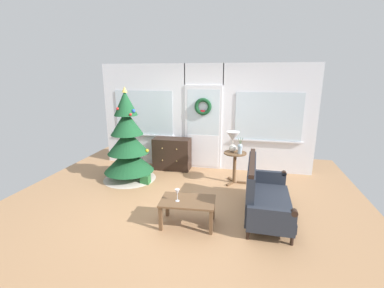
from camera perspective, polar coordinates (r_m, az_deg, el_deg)
The scene contains 11 objects.
ground_plane at distance 5.01m, azimuth -1.96°, elevation -12.69°, with size 6.76×6.76×0.00m, color #AD7F56.
back_wall_with_door at distance 6.57m, azimuth 2.46°, elevation 5.72°, with size 5.20×0.19×2.55m.
christmas_tree at distance 6.06m, azimuth -13.47°, elevation -0.35°, with size 1.17×1.17×2.05m.
dresser_cabinet at distance 6.65m, azimuth -4.27°, elevation -2.08°, with size 0.90×0.45×0.78m.
settee_sofa at distance 4.65m, azimuth 14.70°, elevation -10.32°, with size 0.75×1.62×0.96m.
side_table at distance 5.82m, azimuth 9.08°, elevation -3.68°, with size 0.50×0.48×0.69m.
table_lamp at distance 5.73m, azimuth 8.70°, elevation 1.08°, with size 0.28×0.28×0.44m.
flower_vase at distance 5.67m, azimuth 10.18°, elevation -0.88°, with size 0.11×0.10×0.35m.
coffee_table at distance 4.25m, azimuth -0.92°, elevation -12.61°, with size 0.88×0.58×0.41m.
wine_glass at distance 4.14m, azimuth -3.14°, elevation -10.26°, with size 0.08×0.08×0.20m.
gift_box at distance 5.94m, azimuth -9.89°, elevation -7.38°, with size 0.19×0.17×0.19m, color #266633.
Camera 1 is at (1.12, -4.31, 2.30)m, focal length 25.06 mm.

